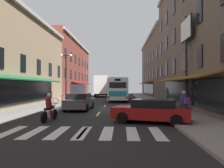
{
  "coord_description": "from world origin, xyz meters",
  "views": [
    {
      "loc": [
        1.73,
        -19.59,
        2.07
      ],
      "look_at": [
        0.41,
        10.55,
        2.36
      ],
      "focal_mm": 34.7,
      "sensor_mm": 36.0,
      "label": 1
    }
  ],
  "objects_px": {
    "billboard_sign": "(186,40)",
    "sedan_near": "(105,92)",
    "sedan_mid": "(152,111)",
    "motorcycle_rider": "(49,109)",
    "transit_bus": "(120,89)",
    "box_truck": "(102,86)",
    "street_lamp_twin": "(66,76)",
    "bicycle_near": "(60,101)",
    "pedestrian_near": "(184,105)",
    "sedan_far": "(79,102)",
    "pedestrian_mid": "(167,96)"
  },
  "relations": [
    {
      "from": "box_truck",
      "to": "sedan_far",
      "type": "bearing_deg",
      "value": -89.74
    },
    {
      "from": "transit_bus",
      "to": "sedan_near",
      "type": "xyz_separation_m",
      "value": [
        -3.68,
        19.0,
        -0.95
      ]
    },
    {
      "from": "billboard_sign",
      "to": "sedan_mid",
      "type": "distance_m",
      "value": 8.45
    },
    {
      "from": "box_truck",
      "to": "pedestrian_mid",
      "type": "height_order",
      "value": "box_truck"
    },
    {
      "from": "box_truck",
      "to": "motorcycle_rider",
      "type": "height_order",
      "value": "box_truck"
    },
    {
      "from": "box_truck",
      "to": "motorcycle_rider",
      "type": "relative_size",
      "value": 3.21
    },
    {
      "from": "transit_bus",
      "to": "bicycle_near",
      "type": "distance_m",
      "value": 11.03
    },
    {
      "from": "transit_bus",
      "to": "sedan_far",
      "type": "bearing_deg",
      "value": -103.98
    },
    {
      "from": "motorcycle_rider",
      "to": "pedestrian_near",
      "type": "height_order",
      "value": "pedestrian_near"
    },
    {
      "from": "sedan_near",
      "to": "pedestrian_near",
      "type": "relative_size",
      "value": 2.65
    },
    {
      "from": "sedan_mid",
      "to": "bicycle_near",
      "type": "relative_size",
      "value": 2.69
    },
    {
      "from": "box_truck",
      "to": "sedan_mid",
      "type": "xyz_separation_m",
      "value": [
        5.46,
        -28.85,
        -1.36
      ]
    },
    {
      "from": "billboard_sign",
      "to": "bicycle_near",
      "type": "bearing_deg",
      "value": 157.06
    },
    {
      "from": "billboard_sign",
      "to": "sedan_near",
      "type": "relative_size",
      "value": 1.67
    },
    {
      "from": "billboard_sign",
      "to": "sedan_far",
      "type": "xyz_separation_m",
      "value": [
        -8.95,
        0.59,
        -5.12
      ]
    },
    {
      "from": "bicycle_near",
      "to": "billboard_sign",
      "type": "bearing_deg",
      "value": -22.94
    },
    {
      "from": "sedan_far",
      "to": "motorcycle_rider",
      "type": "bearing_deg",
      "value": -96.12
    },
    {
      "from": "billboard_sign",
      "to": "pedestrian_mid",
      "type": "height_order",
      "value": "billboard_sign"
    },
    {
      "from": "billboard_sign",
      "to": "sedan_far",
      "type": "relative_size",
      "value": 1.72
    },
    {
      "from": "bicycle_near",
      "to": "sedan_near",
      "type": "bearing_deg",
      "value": 84.69
    },
    {
      "from": "billboard_sign",
      "to": "transit_bus",
      "type": "distance_m",
      "value": 15.67
    },
    {
      "from": "transit_bus",
      "to": "street_lamp_twin",
      "type": "distance_m",
      "value": 9.48
    },
    {
      "from": "sedan_far",
      "to": "pedestrian_mid",
      "type": "xyz_separation_m",
      "value": [
        8.21,
        3.44,
        0.34
      ]
    },
    {
      "from": "sedan_near",
      "to": "billboard_sign",
      "type": "bearing_deg",
      "value": -74.29
    },
    {
      "from": "box_truck",
      "to": "sedan_near",
      "type": "distance_m",
      "value": 9.88
    },
    {
      "from": "motorcycle_rider",
      "to": "bicycle_near",
      "type": "xyz_separation_m",
      "value": [
        -2.3,
        10.35,
        -0.21
      ]
    },
    {
      "from": "sedan_near",
      "to": "street_lamp_twin",
      "type": "distance_m",
      "value": 26.24
    },
    {
      "from": "street_lamp_twin",
      "to": "pedestrian_near",
      "type": "bearing_deg",
      "value": -52.92
    },
    {
      "from": "transit_bus",
      "to": "box_truck",
      "type": "bearing_deg",
      "value": 110.52
    },
    {
      "from": "transit_bus",
      "to": "pedestrian_near",
      "type": "relative_size",
      "value": 7.24
    },
    {
      "from": "pedestrian_near",
      "to": "sedan_far",
      "type": "bearing_deg",
      "value": 113.18
    },
    {
      "from": "transit_bus",
      "to": "billboard_sign",
      "type": "bearing_deg",
      "value": -68.2
    },
    {
      "from": "sedan_near",
      "to": "motorcycle_rider",
      "type": "relative_size",
      "value": 2.17
    },
    {
      "from": "box_truck",
      "to": "bicycle_near",
      "type": "distance_m",
      "value": 18.48
    },
    {
      "from": "sedan_mid",
      "to": "motorcycle_rider",
      "type": "height_order",
      "value": "motorcycle_rider"
    },
    {
      "from": "bicycle_near",
      "to": "street_lamp_twin",
      "type": "xyz_separation_m",
      "value": [
        0.09,
        1.99,
        2.77
      ]
    },
    {
      "from": "motorcycle_rider",
      "to": "box_truck",
      "type": "bearing_deg",
      "value": 88.93
    },
    {
      "from": "pedestrian_near",
      "to": "street_lamp_twin",
      "type": "bearing_deg",
      "value": 103.59
    },
    {
      "from": "bicycle_near",
      "to": "sedan_mid",
      "type": "bearing_deg",
      "value": -52.12
    },
    {
      "from": "motorcycle_rider",
      "to": "pedestrian_near",
      "type": "relative_size",
      "value": 1.22
    },
    {
      "from": "box_truck",
      "to": "street_lamp_twin",
      "type": "relative_size",
      "value": 1.17
    },
    {
      "from": "box_truck",
      "to": "pedestrian_near",
      "type": "relative_size",
      "value": 3.92
    },
    {
      "from": "street_lamp_twin",
      "to": "box_truck",
      "type": "bearing_deg",
      "value": 80.4
    },
    {
      "from": "billboard_sign",
      "to": "bicycle_near",
      "type": "height_order",
      "value": "billboard_sign"
    },
    {
      "from": "motorcycle_rider",
      "to": "pedestrian_mid",
      "type": "height_order",
      "value": "pedestrian_mid"
    },
    {
      "from": "bicycle_near",
      "to": "pedestrian_near",
      "type": "height_order",
      "value": "pedestrian_near"
    },
    {
      "from": "sedan_near",
      "to": "pedestrian_near",
      "type": "xyz_separation_m",
      "value": [
        7.37,
        -39.07,
        0.32
      ]
    },
    {
      "from": "sedan_far",
      "to": "pedestrian_near",
      "type": "relative_size",
      "value": 2.58
    },
    {
      "from": "box_truck",
      "to": "sedan_near",
      "type": "xyz_separation_m",
      "value": [
        -0.23,
        9.79,
        -1.33
      ]
    },
    {
      "from": "pedestrian_near",
      "to": "sedan_mid",
      "type": "bearing_deg",
      "value": 142.5
    }
  ]
}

